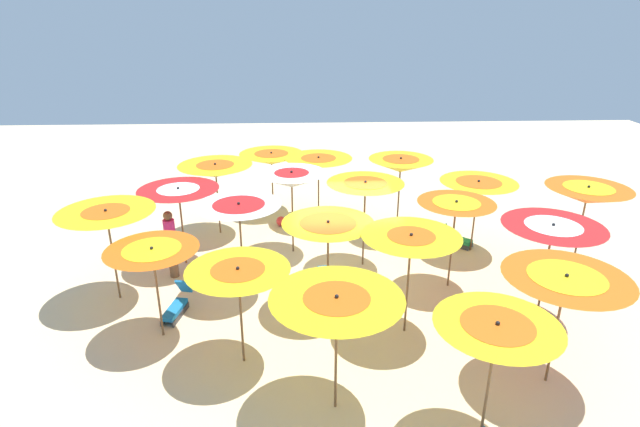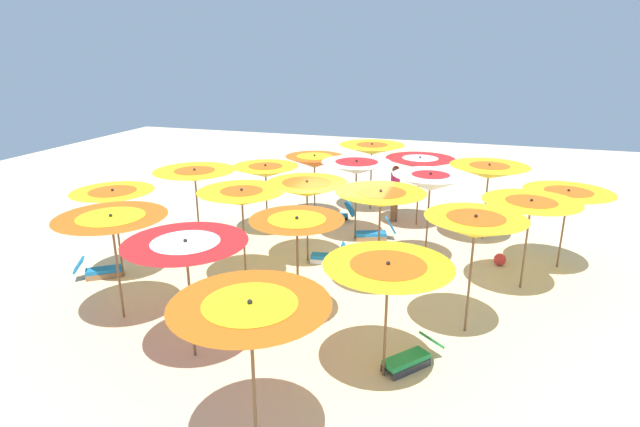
# 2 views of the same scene
# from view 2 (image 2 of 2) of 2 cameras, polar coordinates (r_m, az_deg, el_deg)

# --- Properties ---
(ground) EXTENTS (40.75, 40.75, 0.04)m
(ground) POSITION_cam_2_polar(r_m,az_deg,el_deg) (13.50, 2.28, -6.60)
(ground) COLOR beige
(beach_umbrella_0) EXTENTS (2.28, 2.28, 2.41)m
(beach_umbrella_0) POSITION_cam_2_polar(r_m,az_deg,el_deg) (18.20, 5.78, 7.10)
(beach_umbrella_0) COLOR brown
(beach_umbrella_0) RESTS_ON ground
(beach_umbrella_1) EXTENTS (1.96, 1.96, 2.19)m
(beach_umbrella_1) POSITION_cam_2_polar(r_m,az_deg,el_deg) (17.26, -0.61, 5.79)
(beach_umbrella_1) COLOR brown
(beach_umbrella_1) RESTS_ON ground
(beach_umbrella_2) EXTENTS (2.03, 2.03, 2.19)m
(beach_umbrella_2) POSITION_cam_2_polar(r_m,az_deg,el_deg) (15.88, -6.07, 4.68)
(beach_umbrella_2) COLOR brown
(beach_umbrella_2) RESTS_ON ground
(beach_umbrella_3) EXTENTS (2.29, 2.29, 2.36)m
(beach_umbrella_3) POSITION_cam_2_polar(r_m,az_deg,el_deg) (14.90, -13.73, 4.11)
(beach_umbrella_3) COLOR brown
(beach_umbrella_3) RESTS_ON ground
(beach_umbrella_4) EXTENTS (1.97, 1.97, 2.33)m
(beach_umbrella_4) POSITION_cam_2_polar(r_m,az_deg,el_deg) (13.49, -21.99, 1.72)
(beach_umbrella_4) COLOR brown
(beach_umbrella_4) RESTS_ON ground
(beach_umbrella_5) EXTENTS (2.19, 2.19, 2.30)m
(beach_umbrella_5) POSITION_cam_2_polar(r_m,az_deg,el_deg) (16.69, 11.04, 5.51)
(beach_umbrella_5) COLOR brown
(beach_umbrella_5) RESTS_ON ground
(beach_umbrella_6) EXTENTS (2.07, 2.07, 2.45)m
(beach_umbrella_6) POSITION_cam_2_polar(r_m,az_deg,el_deg) (15.19, 4.08, 5.11)
(beach_umbrella_6) COLOR brown
(beach_umbrella_6) RESTS_ON ground
(beach_umbrella_7) EXTENTS (2.14, 2.14, 2.29)m
(beach_umbrella_7) POSITION_cam_2_polar(r_m,az_deg,el_deg) (13.49, -1.45, 2.73)
(beach_umbrella_7) COLOR brown
(beach_umbrella_7) RESTS_ON ground
(beach_umbrella_8) EXTENTS (2.11, 2.11, 2.42)m
(beach_umbrella_8) POSITION_cam_2_polar(r_m,az_deg,el_deg) (12.36, -8.67, 1.74)
(beach_umbrella_8) COLOR brown
(beach_umbrella_8) RESTS_ON ground
(beach_umbrella_9) EXTENTS (2.27, 2.27, 2.37)m
(beach_umbrella_9) POSITION_cam_2_polar(r_m,az_deg,el_deg) (11.35, -22.14, -1.05)
(beach_umbrella_9) COLOR brown
(beach_umbrella_9) RESTS_ON ground
(beach_umbrella_10) EXTENTS (2.29, 2.29, 2.35)m
(beach_umbrella_10) POSITION_cam_2_polar(r_m,az_deg,el_deg) (15.93, 18.24, 4.42)
(beach_umbrella_10) COLOR brown
(beach_umbrella_10) RESTS_ON ground
(beach_umbrella_11) EXTENTS (1.97, 1.97, 2.52)m
(beach_umbrella_11) POSITION_cam_2_polar(r_m,az_deg,el_deg) (13.63, 12.14, 3.40)
(beach_umbrella_11) COLOR brown
(beach_umbrella_11) RESTS_ON ground
(beach_umbrella_12) EXTENTS (2.08, 2.08, 2.51)m
(beach_umbrella_12) POSITION_cam_2_polar(r_m,az_deg,el_deg) (11.85, 6.74, 1.61)
(beach_umbrella_12) COLOR brown
(beach_umbrella_12) RESTS_ON ground
(beach_umbrella_13) EXTENTS (1.92, 1.92, 2.40)m
(beach_umbrella_13) POSITION_cam_2_polar(r_m,az_deg,el_deg) (10.28, -2.58, -1.48)
(beach_umbrella_13) COLOR brown
(beach_umbrella_13) RESTS_ON ground
(beach_umbrella_14) EXTENTS (2.23, 2.23, 2.38)m
(beach_umbrella_14) POSITION_cam_2_polar(r_m,az_deg,el_deg) (9.46, -14.65, -4.07)
(beach_umbrella_14) COLOR brown
(beach_umbrella_14) RESTS_ON ground
(beach_umbrella_15) EXTENTS (2.22, 2.22, 2.16)m
(beach_umbrella_15) POSITION_cam_2_polar(r_m,az_deg,el_deg) (14.57, 25.80, 1.52)
(beach_umbrella_15) COLOR brown
(beach_umbrella_15) RESTS_ON ground
(beach_umbrella_16) EXTENTS (2.22, 2.22, 2.26)m
(beach_umbrella_16) POSITION_cam_2_polar(r_m,az_deg,el_deg) (12.88, 22.36, 0.61)
(beach_umbrella_16) COLOR brown
(beach_umbrella_16) RESTS_ON ground
(beach_umbrella_17) EXTENTS (1.98, 1.98, 2.54)m
(beach_umbrella_17) POSITION_cam_2_polar(r_m,az_deg,el_deg) (10.38, 16.84, -1.46)
(beach_umbrella_17) COLOR brown
(beach_umbrella_17) RESTS_ON ground
(beach_umbrella_18) EXTENTS (2.20, 2.20, 2.22)m
(beach_umbrella_18) POSITION_cam_2_polar(r_m,az_deg,el_deg) (8.72, 7.55, -6.72)
(beach_umbrella_18) COLOR brown
(beach_umbrella_18) RESTS_ON ground
(beach_umbrella_19) EXTENTS (2.15, 2.15, 2.49)m
(beach_umbrella_19) POSITION_cam_2_polar(r_m,az_deg,el_deg) (6.92, -7.72, -11.42)
(beach_umbrella_19) COLOR brown
(beach_umbrella_19) RESTS_ON ground
(lounger_0) EXTENTS (1.26, 0.75, 0.70)m
(lounger_0) POSITION_cam_2_polar(r_m,az_deg,el_deg) (15.69, 6.05, -2.15)
(lounger_0) COLOR olive
(lounger_0) RESTS_ON ground
(lounger_1) EXTENTS (1.13, 0.96, 0.59)m
(lounger_1) POSITION_cam_2_polar(r_m,az_deg,el_deg) (14.26, -23.22, -5.79)
(lounger_1) COLOR olive
(lounger_1) RESTS_ON ground
(lounger_2) EXTENTS (1.08, 1.19, 0.55)m
(lounger_2) POSITION_cam_2_polar(r_m,az_deg,el_deg) (9.88, 10.01, -15.45)
(lounger_2) COLOR #333338
(lounger_2) RESTS_ON ground
(lounger_3) EXTENTS (1.11, 0.45, 0.61)m
(lounger_3) POSITION_cam_2_polar(r_m,az_deg,el_deg) (13.93, 1.07, -4.78)
(lounger_3) COLOR silver
(lounger_3) RESTS_ON ground
(lounger_4) EXTENTS (1.27, 0.54, 0.71)m
(lounger_4) POSITION_cam_2_polar(r_m,az_deg,el_deg) (17.36, 1.90, -0.04)
(lounger_4) COLOR #333338
(lounger_4) RESTS_ON ground
(beachgoer_0) EXTENTS (0.30, 0.30, 1.90)m
(beachgoer_0) POSITION_cam_2_polar(r_m,az_deg,el_deg) (17.19, 8.32, 2.36)
(beachgoer_0) COLOR brown
(beachgoer_0) RESTS_ON ground
(beach_ball) EXTENTS (0.33, 0.33, 0.33)m
(beach_ball) POSITION_cam_2_polar(r_m,az_deg,el_deg) (14.66, 19.36, -4.83)
(beach_ball) COLOR red
(beach_ball) RESTS_ON ground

